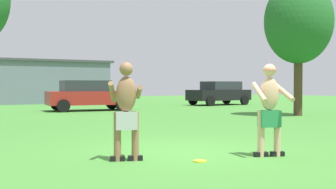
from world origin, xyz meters
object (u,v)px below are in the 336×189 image
object	(u,v)px
player_in_gray	(126,108)
car_red_mid_lot	(88,95)
player_with_cap	(269,105)
tree_right_field	(298,22)
frisbee	(200,161)
car_black_far_end	(219,93)

from	to	relation	value
player_in_gray	car_red_mid_lot	bearing A→B (deg)	72.30
player_with_cap	car_red_mid_lot	xyz separation A→B (m)	(2.24, 15.88, -0.15)
player_in_gray	tree_right_field	xyz separation A→B (m)	(11.40, 6.71, 3.17)
frisbee	tree_right_field	xyz separation A→B (m)	(10.33, 7.45, 4.09)
player_in_gray	car_red_mid_lot	xyz separation A→B (m)	(4.77, 14.95, -0.11)
car_black_far_end	tree_right_field	distance (m)	11.13
player_with_cap	car_black_far_end	xyz separation A→B (m)	(12.21, 17.75, -0.15)
player_in_gray	car_black_far_end	bearing A→B (deg)	48.76
car_black_far_end	tree_right_field	bearing A→B (deg)	-108.25
frisbee	car_red_mid_lot	distance (m)	16.14
frisbee	player_with_cap	bearing A→B (deg)	-7.52
tree_right_field	car_red_mid_lot	bearing A→B (deg)	128.84
car_black_far_end	player_in_gray	bearing A→B (deg)	-131.24
player_with_cap	tree_right_field	world-z (taller)	tree_right_field
player_with_cap	frisbee	world-z (taller)	player_with_cap
player_in_gray	player_with_cap	bearing A→B (deg)	-20.28
player_in_gray	tree_right_field	bearing A→B (deg)	30.47
player_in_gray	car_black_far_end	distance (m)	22.36
player_with_cap	car_black_far_end	world-z (taller)	player_with_cap
car_red_mid_lot	frisbee	bearing A→B (deg)	-103.26
tree_right_field	player_in_gray	bearing A→B (deg)	-149.53
player_in_gray	car_red_mid_lot	size ratio (longest dim) A/B	0.39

